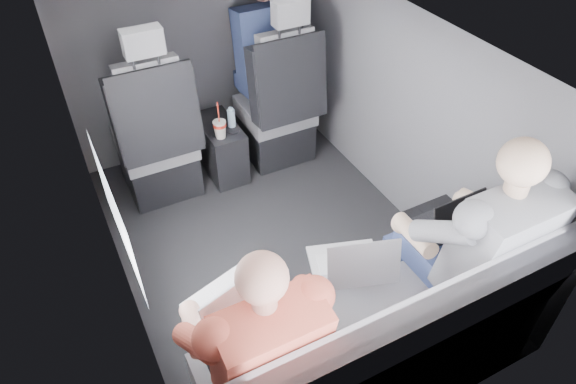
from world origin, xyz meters
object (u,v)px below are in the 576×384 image
front_seat_left (157,145)px  laptop_white (233,303)px  front_seat_right (279,112)px  passenger_front_right (265,50)px  water_bottle (231,118)px  center_console (221,148)px  laptop_silver (351,263)px  passenger_rear_left (255,344)px  rear_bench (378,350)px  passenger_rear_right (471,244)px  laptop_black (445,217)px  soda_cup (220,129)px

front_seat_left → laptop_white: 1.62m
front_seat_right → passenger_front_right: (0.03, 0.26, 0.36)m
water_bottle → passenger_front_right: 0.58m
center_console → passenger_front_right: size_ratio=0.53×
center_console → laptop_silver: laptop_silver is taller
front_seat_right → center_console: 0.49m
front_seat_right → passenger_rear_left: size_ratio=1.04×
rear_bench → passenger_rear_right: passenger_rear_right is taller
front_seat_right → laptop_white: bearing=-122.3°
laptop_black → front_seat_left: bearing=122.7°
rear_bench → laptop_black: rear_bench is taller
laptop_white → laptop_black: bearing=0.1°
water_bottle → laptop_silver: bearing=-92.6°
laptop_black → passenger_rear_left: (-1.13, -0.21, -0.00)m
soda_cup → laptop_white: (-0.52, -1.49, 0.17)m
passenger_rear_left → passenger_rear_right: (1.09, -0.00, 0.03)m
front_seat_right → laptop_black: (0.12, -1.59, 0.23)m
center_console → passenger_rear_right: 1.98m
rear_bench → soda_cup: size_ratio=5.93×
center_console → soda_cup: 0.31m
passenger_rear_left → center_console: bearing=73.2°
front_seat_right → center_console: (-0.45, 0.04, -0.20)m
center_console → front_seat_left: bearing=-174.9°
rear_bench → laptop_black: size_ratio=5.05×
center_console → laptop_white: size_ratio=1.19×
center_console → passenger_rear_right: passenger_rear_right is taller
soda_cup → laptop_silver: bearing=-88.4°
rear_bench → soda_cup: rear_bench is taller
center_console → passenger_rear_right: bearing=-73.8°
front_seat_right → laptop_white: 1.90m
front_seat_left → laptop_black: bearing=-57.3°
rear_bench → soda_cup: bearing=91.3°
center_console → laptop_silver: size_ratio=1.27×
front_seat_left → water_bottle: size_ratio=8.14×
water_bottle → laptop_white: (-0.63, -1.56, 0.16)m
rear_bench → passenger_rear_right: size_ratio=1.24×
laptop_black → passenger_rear_right: (-0.04, -0.22, 0.03)m
laptop_white → laptop_silver: (0.56, -0.04, -0.00)m
front_seat_right → laptop_silver: 1.71m
soda_cup → passenger_front_right: passenger_front_right is taller
front_seat_right → laptop_silver: bearing=-105.4°
laptop_silver → water_bottle: bearing=87.4°
laptop_silver → passenger_front_right: (0.48, 1.89, 0.13)m
center_console → passenger_rear_left: 1.97m
soda_cup → passenger_front_right: size_ratio=0.30×
soda_cup → passenger_front_right: (0.52, 0.37, 0.29)m
center_console → laptop_black: (0.57, -1.63, 0.43)m
front_seat_left → center_console: bearing=5.1°
center_console → laptop_white: laptop_white is taller
rear_bench → laptop_white: size_ratio=3.96×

